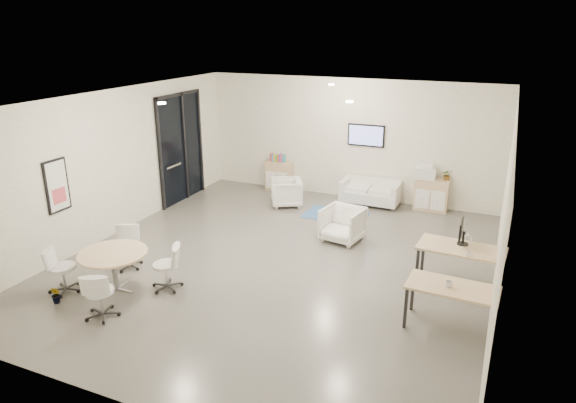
% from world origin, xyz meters
% --- Properties ---
extents(room_shell, '(9.60, 10.60, 4.80)m').
position_xyz_m(room_shell, '(0.00, 0.00, 1.60)').
color(room_shell, '#5A5752').
rests_on(room_shell, ground).
extents(glass_door, '(0.09, 1.90, 2.85)m').
position_xyz_m(glass_door, '(-3.95, 2.51, 1.50)').
color(glass_door, black).
rests_on(glass_door, room_shell).
extents(artwork, '(0.05, 0.54, 1.04)m').
position_xyz_m(artwork, '(-3.97, -1.60, 1.55)').
color(artwork, black).
rests_on(artwork, room_shell).
extents(wall_tv, '(0.98, 0.06, 0.58)m').
position_xyz_m(wall_tv, '(0.50, 4.46, 1.75)').
color(wall_tv, black).
rests_on(wall_tv, room_shell).
extents(ceiling_spots, '(3.14, 4.14, 0.03)m').
position_xyz_m(ceiling_spots, '(-0.20, 0.83, 3.18)').
color(ceiling_spots, '#FFEAC6').
rests_on(ceiling_spots, room_shell).
extents(sideboard_left, '(0.73, 0.38, 0.82)m').
position_xyz_m(sideboard_left, '(-1.93, 4.28, 0.41)').
color(sideboard_left, tan).
rests_on(sideboard_left, room_shell).
extents(sideboard_right, '(0.83, 0.40, 0.83)m').
position_xyz_m(sideboard_right, '(2.32, 4.27, 0.41)').
color(sideboard_right, tan).
rests_on(sideboard_right, room_shell).
extents(books, '(0.43, 0.14, 0.22)m').
position_xyz_m(books, '(-1.97, 4.29, 0.93)').
color(books, red).
rests_on(books, sideboard_left).
extents(printer, '(0.56, 0.49, 0.36)m').
position_xyz_m(printer, '(2.12, 4.28, 0.99)').
color(printer, white).
rests_on(printer, sideboard_right).
extents(loveseat, '(1.52, 0.78, 0.57)m').
position_xyz_m(loveseat, '(0.79, 4.12, 0.31)').
color(loveseat, silver).
rests_on(loveseat, room_shell).
extents(blue_rug, '(1.53, 1.03, 0.01)m').
position_xyz_m(blue_rug, '(0.22, 2.95, 0.01)').
color(blue_rug, '#2C4E87').
rests_on(blue_rug, room_shell).
extents(armchair_left, '(0.98, 1.00, 0.78)m').
position_xyz_m(armchair_left, '(-1.20, 3.15, 0.39)').
color(armchair_left, silver).
rests_on(armchair_left, room_shell).
extents(armchair_right, '(0.92, 0.88, 0.83)m').
position_xyz_m(armchair_right, '(0.85, 1.50, 0.42)').
color(armchair_right, silver).
rests_on(armchair_right, room_shell).
extents(desk_rear, '(1.53, 0.84, 0.77)m').
position_xyz_m(desk_rear, '(3.41, 0.32, 0.69)').
color(desk_rear, tan).
rests_on(desk_rear, room_shell).
extents(desk_front, '(1.40, 0.75, 0.71)m').
position_xyz_m(desk_front, '(3.43, -1.10, 0.64)').
color(desk_front, tan).
rests_on(desk_front, room_shell).
extents(monitor, '(0.20, 0.50, 0.44)m').
position_xyz_m(monitor, '(3.37, 0.47, 1.01)').
color(monitor, black).
rests_on(monitor, desk_rear).
extents(round_table, '(1.19, 1.19, 0.73)m').
position_xyz_m(round_table, '(-2.18, -2.22, 0.64)').
color(round_table, tan).
rests_on(round_table, room_shell).
extents(meeting_chairs, '(2.38, 2.38, 0.82)m').
position_xyz_m(meeting_chairs, '(-2.18, -2.22, 0.41)').
color(meeting_chairs, white).
rests_on(meeting_chairs, room_shell).
extents(plant_cabinet, '(0.27, 0.30, 0.22)m').
position_xyz_m(plant_cabinet, '(2.65, 4.30, 0.94)').
color(plant_cabinet, '#3F7F3F').
rests_on(plant_cabinet, sideboard_right).
extents(plant_floor, '(0.24, 0.35, 0.14)m').
position_xyz_m(plant_floor, '(-2.78, -3.01, 0.07)').
color(plant_floor, '#3F7F3F').
rests_on(plant_floor, room_shell).
extents(cup, '(0.14, 0.12, 0.11)m').
position_xyz_m(cup, '(3.37, -1.14, 0.77)').
color(cup, white).
rests_on(cup, desk_front).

